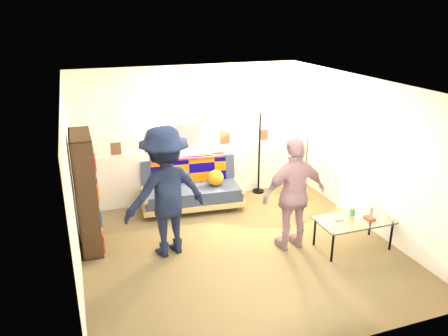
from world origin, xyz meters
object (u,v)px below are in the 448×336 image
Objects in this scene: bookshelf at (86,196)px; person_right at (294,195)px; futon_sofa at (192,188)px; coffee_table at (354,221)px; floor_lamp at (260,133)px; person_left at (166,192)px.

bookshelf is 1.03× the size of person_right.
futon_sofa is 1.06× the size of bookshelf.
floor_lamp is at bearing 100.81° from coffee_table.
person_right reaches higher than futon_sofa.
bookshelf is 3.95m from coffee_table.
person_left is at bearing -27.47° from bookshelf.
futon_sofa is at bearing 130.52° from coffee_table.
floor_lamp is 0.98× the size of person_right.
person_left reaches higher than futon_sofa.
person_left reaches higher than bookshelf.
person_left reaches higher than coffee_table.
person_right is (1.79, -0.47, -0.10)m from person_left.
floor_lamp is 0.88× the size of person_left.
bookshelf is 1.58× the size of coffee_table.
bookshelf is 0.92× the size of person_left.
person_left reaches higher than person_right.
person_right is (1.03, -1.87, 0.49)m from futon_sofa.
person_right reaches higher than coffee_table.
bookshelf is (-1.82, -0.85, 0.46)m from futon_sofa.
bookshelf reaches higher than futon_sofa.
floor_lamp is (-0.47, 2.45, 0.75)m from coffee_table.
bookshelf is 1.05× the size of floor_lamp.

